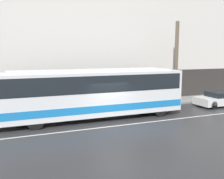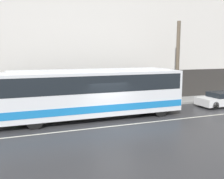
{
  "view_description": "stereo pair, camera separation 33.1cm",
  "coord_description": "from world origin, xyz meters",
  "views": [
    {
      "loc": [
        -5.57,
        -13.34,
        4.27
      ],
      "look_at": [
        0.68,
        2.19,
        1.88
      ],
      "focal_mm": 40.0,
      "sensor_mm": 36.0,
      "label": 1
    },
    {
      "loc": [
        -5.26,
        -13.46,
        4.27
      ],
      "look_at": [
        0.68,
        2.19,
        1.88
      ],
      "focal_mm": 40.0,
      "sensor_mm": 36.0,
      "label": 2
    }
  ],
  "objects": [
    {
      "name": "transit_bus",
      "position": [
        -0.72,
        2.19,
        1.84
      ],
      "size": [
        12.31,
        2.6,
        3.26
      ],
      "color": "silver",
      "rests_on": "ground_plane"
    },
    {
      "name": "sidewalk",
      "position": [
        0.0,
        5.27,
        0.08
      ],
      "size": [
        60.0,
        2.54,
        0.15
      ],
      "color": "gray",
      "rests_on": "ground_plane"
    },
    {
      "name": "pedestrian_waiting",
      "position": [
        -5.58,
        5.98,
        0.93
      ],
      "size": [
        0.36,
        0.36,
        1.67
      ],
      "color": "#1E5933",
      "rests_on": "sidewalk"
    },
    {
      "name": "lane_stripe",
      "position": [
        0.0,
        0.0,
        0.0
      ],
      "size": [
        54.0,
        0.14,
        0.01
      ],
      "color": "beige",
      "rests_on": "ground_plane"
    },
    {
      "name": "ground_plane",
      "position": [
        0.0,
        0.0,
        0.0
      ],
      "size": [
        60.0,
        60.0,
        0.0
      ],
      "primitive_type": "plane",
      "color": "#2D2D30"
    },
    {
      "name": "utility_pole_near",
      "position": [
        7.49,
        4.44,
        3.57
      ],
      "size": [
        0.3,
        0.3,
        6.84
      ],
      "color": "brown",
      "rests_on": "sidewalk"
    },
    {
      "name": "sedan_white_front",
      "position": [
        10.54,
        2.19,
        0.58
      ],
      "size": [
        4.59,
        1.78,
        1.19
      ],
      "color": "silver",
      "rests_on": "ground_plane"
    },
    {
      "name": "building_facade",
      "position": [
        0.0,
        6.69,
        5.35
      ],
      "size": [
        60.0,
        0.35,
        11.1
      ],
      "color": "silver",
      "rests_on": "ground_plane"
    }
  ]
}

